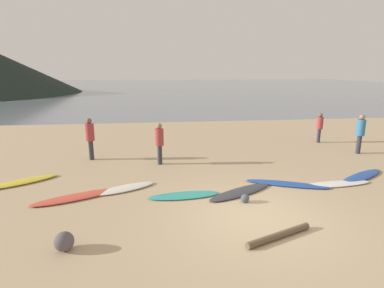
{
  "coord_description": "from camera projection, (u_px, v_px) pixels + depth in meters",
  "views": [
    {
      "loc": [
        -2.55,
        -6.99,
        3.72
      ],
      "look_at": [
        -0.95,
        5.75,
        0.6
      ],
      "focal_mm": 28.6,
      "sensor_mm": 36.0,
      "label": 1
    }
  ],
  "objects": [
    {
      "name": "surfboard_1",
      "position": [
        22.0,
        182.0,
        10.31
      ],
      "size": [
        2.22,
        1.72,
        0.1
      ],
      "primitive_type": "ellipsoid",
      "rotation": [
        0.0,
        0.0,
        0.57
      ],
      "color": "yellow",
      "rests_on": "ground"
    },
    {
      "name": "surfboard_4",
      "position": [
        184.0,
        195.0,
        9.22
      ],
      "size": [
        2.2,
        0.75,
        0.07
      ],
      "primitive_type": "ellipsoid",
      "rotation": [
        0.0,
        0.0,
        0.07
      ],
      "color": "teal",
      "rests_on": "ground"
    },
    {
      "name": "ground_plane",
      "position": [
        199.0,
        138.0,
        17.6
      ],
      "size": [
        120.0,
        120.0,
        0.2
      ],
      "primitive_type": "cube",
      "color": "tan",
      "rests_on": "ground"
    },
    {
      "name": "surfboard_7",
      "position": [
        335.0,
        184.0,
        10.14
      ],
      "size": [
        2.59,
        0.68,
        0.08
      ],
      "primitive_type": "ellipsoid",
      "rotation": [
        0.0,
        0.0,
        0.07
      ],
      "color": "white",
      "rests_on": "ground"
    },
    {
      "name": "surfboard_6",
      "position": [
        287.0,
        184.0,
        10.13
      ],
      "size": [
        2.68,
        1.49,
        0.08
      ],
      "primitive_type": "ellipsoid",
      "rotation": [
        0.0,
        0.0,
        -0.4
      ],
      "color": "#1E479E",
      "rests_on": "ground"
    },
    {
      "name": "surfboard_8",
      "position": [
        361.0,
        176.0,
        10.84
      ],
      "size": [
        2.53,
        1.74,
        0.09
      ],
      "primitive_type": "ellipsoid",
      "rotation": [
        0.0,
        0.0,
        0.51
      ],
      "color": "#1E479E",
      "rests_on": "ground"
    },
    {
      "name": "ocean_water",
      "position": [
        164.0,
        86.0,
        70.8
      ],
      "size": [
        140.0,
        100.0,
        0.01
      ],
      "primitive_type": "cube",
      "color": "slate",
      "rests_on": "ground"
    },
    {
      "name": "beach_rock_far",
      "position": [
        245.0,
        198.0,
        8.8
      ],
      "size": [
        0.25,
        0.25,
        0.25
      ],
      "primitive_type": "sphere",
      "color": "#414C51",
      "rests_on": "ground"
    },
    {
      "name": "person_3",
      "position": [
        320.0,
        125.0,
        15.9
      ],
      "size": [
        0.31,
        0.31,
        1.55
      ],
      "rotation": [
        0.0,
        0.0,
        0.64
      ],
      "color": "#2D2D38",
      "rests_on": "ground"
    },
    {
      "name": "driftwood_log",
      "position": [
        279.0,
        235.0,
        6.92
      ],
      "size": [
        1.74,
        0.82,
        0.15
      ],
      "primitive_type": "cylinder",
      "rotation": [
        0.0,
        1.57,
        0.38
      ],
      "color": "brown",
      "rests_on": "ground"
    },
    {
      "name": "person_1",
      "position": [
        159.0,
        140.0,
        12.17
      ],
      "size": [
        0.34,
        0.34,
        1.68
      ],
      "rotation": [
        0.0,
        0.0,
        4.78
      ],
      "color": "#2D2D38",
      "rests_on": "ground"
    },
    {
      "name": "surfboard_2",
      "position": [
        76.0,
        197.0,
        9.09
      ],
      "size": [
        2.57,
        1.53,
        0.09
      ],
      "primitive_type": "ellipsoid",
      "rotation": [
        0.0,
        0.0,
        0.4
      ],
      "color": "#D84C38",
      "rests_on": "ground"
    },
    {
      "name": "person_2",
      "position": [
        361.0,
        131.0,
        13.76
      ],
      "size": [
        0.36,
        0.36,
        1.8
      ],
      "rotation": [
        0.0,
        0.0,
        2.1
      ],
      "color": "#2D2D38",
      "rests_on": "ground"
    },
    {
      "name": "surfboard_3",
      "position": [
        125.0,
        188.0,
        9.75
      ],
      "size": [
        2.04,
        1.37,
        0.09
      ],
      "primitive_type": "ellipsoid",
      "rotation": [
        0.0,
        0.0,
        0.45
      ],
      "color": "silver",
      "rests_on": "ground"
    },
    {
      "name": "surfboard_5",
      "position": [
        241.0,
        192.0,
        9.48
      ],
      "size": [
        2.44,
        1.67,
        0.08
      ],
      "primitive_type": "ellipsoid",
      "rotation": [
        0.0,
        0.0,
        0.49
      ],
      "color": "#333338",
      "rests_on": "ground"
    },
    {
      "name": "person_0",
      "position": [
        90.0,
        135.0,
        12.8
      ],
      "size": [
        0.36,
        0.36,
        1.78
      ],
      "rotation": [
        0.0,
        0.0,
        0.43
      ],
      "color": "#2D2D38",
      "rests_on": "ground"
    },
    {
      "name": "beach_rock_near",
      "position": [
        64.0,
        241.0,
        6.43
      ],
      "size": [
        0.41,
        0.41,
        0.41
      ],
      "primitive_type": "sphere",
      "color": "#534C51",
      "rests_on": "ground"
    }
  ]
}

